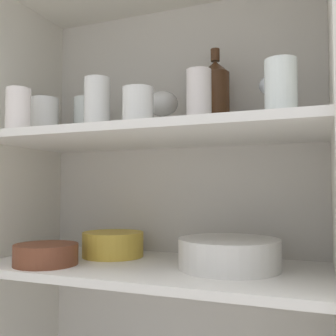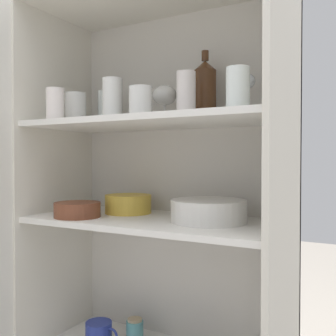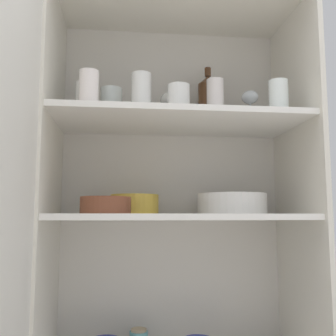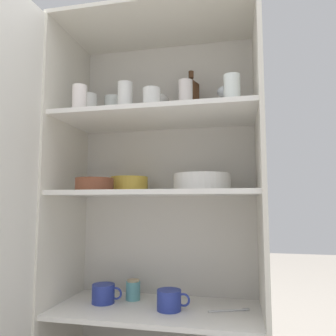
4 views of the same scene
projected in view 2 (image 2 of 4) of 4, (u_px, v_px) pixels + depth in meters
cupboard_back_panel at (181, 217)px, 1.52m from camera, size 0.89×0.02×1.55m
cupboard_side_left at (58, 216)px, 1.55m from camera, size 0.02×0.43×1.55m
cupboard_side_right at (284, 237)px, 1.13m from camera, size 0.02×0.43×1.55m
shelf_board_middle at (153, 221)px, 1.34m from camera, size 0.86×0.39×0.02m
shelf_board_upper at (153, 123)px, 1.33m from camera, size 0.86×0.39×0.02m
tumbler_glass_0 at (238, 89)px, 1.08m from camera, size 0.07×0.07×0.12m
tumbler_glass_1 at (55, 104)px, 1.35m from camera, size 0.06×0.06×0.11m
tumbler_glass_2 at (186, 94)px, 1.25m from camera, size 0.06×0.06×0.14m
tumbler_glass_3 at (141, 102)px, 1.28m from camera, size 0.08×0.08×0.10m
tumbler_glass_4 at (112, 99)px, 1.35m from camera, size 0.07×0.07×0.14m
tumbler_glass_5 at (76, 108)px, 1.46m from camera, size 0.08×0.08×0.11m
tumbler_glass_6 at (108, 108)px, 1.51m from camera, size 0.08×0.08×0.13m
wine_glass_0 at (164, 96)px, 1.42m from camera, size 0.09×0.09×0.13m
wine_glass_1 at (245, 85)px, 1.26m from camera, size 0.06×0.06×0.14m
wine_bottle at (205, 90)px, 1.37m from camera, size 0.08×0.08×0.24m
plate_stack_white at (209, 211)px, 1.26m from camera, size 0.25×0.25×0.07m
mixing_bowl_large at (128, 203)px, 1.47m from camera, size 0.17×0.17×0.07m
serving_bowl_small at (77, 209)px, 1.37m from camera, size 0.16×0.16×0.05m
coffee_mug_extra_1 at (99, 333)px, 1.47m from camera, size 0.14×0.10×0.08m
storage_jar at (135, 331)px, 1.49m from camera, size 0.06×0.06×0.09m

